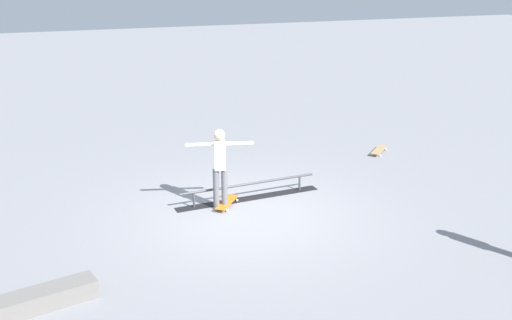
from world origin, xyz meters
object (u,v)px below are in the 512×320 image
grind_rail (249,192)px  skateboard_main (227,202)px  skater_main (220,163)px  loose_skateboard_natural (379,150)px  skate_ledge (31,302)px

grind_rail → skateboard_main: size_ratio=4.06×
skateboard_main → skater_main: bearing=154.2°
skater_main → loose_skateboard_natural: 5.22m
grind_rail → skateboard_main: 0.57m
loose_skateboard_natural → grind_rail: bearing=159.1°
skateboard_main → loose_skateboard_natural: (-4.50, -2.11, 0.00)m
grind_rail → skate_ledge: 5.13m
grind_rail → skate_ledge: (4.14, 3.02, -0.01)m
grind_rail → skateboard_main: grind_rail is taller
skater_main → skateboard_main: size_ratio=2.12×
skateboard_main → loose_skateboard_natural: 4.97m
grind_rail → skateboard_main: bearing=17.8°
skater_main → loose_skateboard_natural: skater_main is taller
skate_ledge → skater_main: size_ratio=1.15×
grind_rail → skater_main: skater_main is taller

